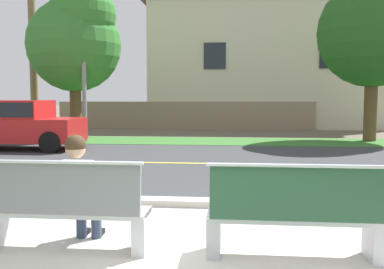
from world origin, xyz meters
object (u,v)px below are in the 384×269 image
Objects in this scene: bench_right at (294,216)px; shade_tree_far_left at (76,38)px; car_red_near at (12,122)px; seated_person_white at (79,187)px; shade_tree_left at (378,24)px; streetlamp at (85,33)px; bench_left at (65,210)px.

bench_right is 0.29× the size of shade_tree_far_left.
shade_tree_far_left is (0.72, 3.84, 3.11)m from car_red_near.
shade_tree_left is (6.82, 11.94, 3.61)m from seated_person_white.
streetlamp is at bearing -176.04° from shade_tree_left.
seated_person_white is at bearing 175.75° from bench_right.
car_red_near is 13.06m from shade_tree_left.
car_red_near is 0.62× the size of streetlamp.
streetlamp reaches higher than shade_tree_far_left.
car_red_near is at bearing -117.59° from streetlamp.
car_red_near is 0.65× the size of shade_tree_left.
bench_left is at bearing 180.00° from bench_right.
shade_tree_left is (4.54, 12.11, 3.83)m from bench_right.
car_red_near is 0.70× the size of shade_tree_far_left.
bench_left is 0.29× the size of shade_tree_far_left.
shade_tree_left is at bearing 16.21° from car_red_near.
shade_tree_far_left reaches higher than bench_left.
shade_tree_far_left is at bearing 110.38° from seated_person_white.
shade_tree_far_left is at bearing 124.50° from streetlamp.
bench_left is 10.04m from car_red_near.
shade_tree_left is at bearing 3.96° from streetlamp.
bench_left is at bearing -120.49° from seated_person_white.
bench_right is 14.62m from shade_tree_far_left.
car_red_near is 4.43m from streetlamp.
shade_tree_far_left is at bearing 109.71° from bench_left.
bench_right is at bearing -4.25° from seated_person_white.
bench_left is 12.47m from streetlamp.
bench_left is at bearing -70.29° from shade_tree_far_left.
shade_tree_far_left is (-4.55, 12.26, 3.29)m from seated_person_white.
streetlamp reaches higher than bench_left.
car_red_near is at bearing 131.36° from bench_right.
streetlamp is 1.14× the size of shade_tree_far_left.
streetlamp is (-3.82, 11.20, 3.31)m from seated_person_white.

